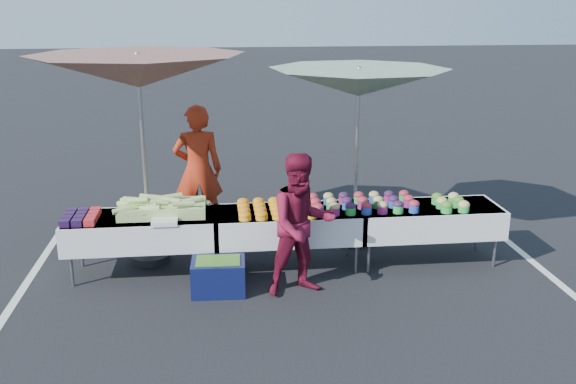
{
  "coord_description": "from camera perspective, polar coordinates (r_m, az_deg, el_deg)",
  "views": [
    {
      "loc": [
        -0.85,
        -7.56,
        3.29
      ],
      "look_at": [
        0.0,
        0.0,
        1.0
      ],
      "focal_mm": 40.0,
      "sensor_mm": 36.0,
      "label": 1
    }
  ],
  "objects": [
    {
      "name": "ground",
      "position": [
        8.29,
        0.0,
        -6.64
      ],
      "size": [
        80.0,
        80.0,
        0.0
      ],
      "primitive_type": "plane",
      "color": "black"
    },
    {
      "name": "stripe_left",
      "position": [
        8.57,
        -21.95,
        -7.09
      ],
      "size": [
        0.1,
        5.0,
        0.0
      ],
      "primitive_type": "cube",
      "color": "silver",
      "rests_on": "ground"
    },
    {
      "name": "stripe_right",
      "position": [
        9.18,
        20.35,
        -5.33
      ],
      "size": [
        0.1,
        5.0,
        0.0
      ],
      "primitive_type": "cube",
      "color": "silver",
      "rests_on": "ground"
    },
    {
      "name": "table_left",
      "position": [
        8.09,
        -12.8,
        -3.24
      ],
      "size": [
        1.86,
        0.81,
        0.75
      ],
      "color": "white",
      "rests_on": "ground"
    },
    {
      "name": "table_center",
      "position": [
        8.07,
        0.0,
        -2.83
      ],
      "size": [
        1.86,
        0.81,
        0.75
      ],
      "color": "white",
      "rests_on": "ground"
    },
    {
      "name": "table_right",
      "position": [
        8.46,
        12.22,
        -2.31
      ],
      "size": [
        1.86,
        0.81,
        0.75
      ],
      "color": "white",
      "rests_on": "ground"
    },
    {
      "name": "berry_punnets",
      "position": [
        8.08,
        -17.95,
        -2.12
      ],
      "size": [
        0.4,
        0.54,
        0.08
      ],
      "color": "black",
      "rests_on": "table_left"
    },
    {
      "name": "corn_pile",
      "position": [
        8.02,
        -11.09,
        -1.35
      ],
      "size": [
        1.16,
        0.57,
        0.26
      ],
      "color": "#9AC263",
      "rests_on": "table_left"
    },
    {
      "name": "plastic_bags",
      "position": [
        7.71,
        -10.9,
        -2.6
      ],
      "size": [
        0.3,
        0.25,
        0.05
      ],
      "primitive_type": "cube",
      "color": "white",
      "rests_on": "table_left"
    },
    {
      "name": "carrot_bowls",
      "position": [
        7.98,
        -1.06,
        -1.43
      ],
      "size": [
        0.95,
        0.69,
        0.11
      ],
      "color": "#F9AB1B",
      "rests_on": "table_center"
    },
    {
      "name": "potato_cups",
      "position": [
        8.15,
        6.65,
        -0.92
      ],
      "size": [
        1.34,
        0.58,
        0.16
      ],
      "color": "#2649B2",
      "rests_on": "table_right"
    },
    {
      "name": "bean_baskets",
      "position": [
        8.38,
        14.22,
        -0.91
      ],
      "size": [
        0.36,
        0.5,
        0.15
      ],
      "color": "green",
      "rests_on": "table_right"
    },
    {
      "name": "vendor",
      "position": [
        9.27,
        -8.0,
        1.93
      ],
      "size": [
        0.7,
        0.47,
        1.89
      ],
      "primitive_type": "imported",
      "rotation": [
        0.0,
        0.0,
        3.17
      ],
      "color": "#B32E14",
      "rests_on": "ground"
    },
    {
      "name": "customer",
      "position": [
        7.3,
        1.25,
        -2.93
      ],
      "size": [
        0.93,
        0.79,
        1.66
      ],
      "primitive_type": "imported",
      "rotation": [
        0.0,
        0.0,
        0.22
      ],
      "color": "maroon",
      "rests_on": "ground"
    },
    {
      "name": "umbrella_left",
      "position": [
        8.06,
        -13.17,
        10.3
      ],
      "size": [
        3.03,
        3.03,
        2.7
      ],
      "rotation": [
        0.0,
        0.0,
        0.16
      ],
      "color": "black",
      "rests_on": "ground"
    },
    {
      "name": "umbrella_right",
      "position": [
        8.58,
        6.31,
        9.54
      ],
      "size": [
        2.9,
        2.9,
        2.46
      ],
      "rotation": [
        0.0,
        0.0,
        -0.24
      ],
      "color": "black",
      "rests_on": "ground"
    },
    {
      "name": "storage_bin",
      "position": [
        7.56,
        -6.2,
        -7.4
      ],
      "size": [
        0.63,
        0.47,
        0.41
      ],
      "rotation": [
        0.0,
        0.0,
        -0.04
      ],
      "color": "#0C1340",
      "rests_on": "ground"
    }
  ]
}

